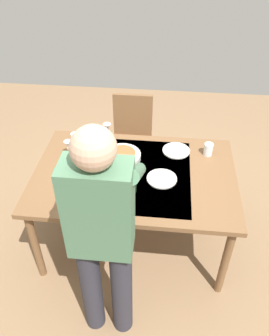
% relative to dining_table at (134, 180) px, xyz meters
% --- Properties ---
extents(ground_plane, '(6.00, 6.00, 0.00)m').
position_rel_dining_table_xyz_m(ground_plane, '(0.00, 0.00, -0.70)').
color(ground_plane, '#846647').
extents(dining_table, '(1.57, 1.06, 0.77)m').
position_rel_dining_table_xyz_m(dining_table, '(0.00, 0.00, 0.00)').
color(dining_table, brown).
rests_on(dining_table, ground_plane).
extents(chair_near, '(0.40, 0.40, 0.91)m').
position_rel_dining_table_xyz_m(chair_near, '(0.12, -0.91, -0.17)').
color(chair_near, '#523019').
rests_on(chair_near, ground_plane).
extents(person_server, '(0.42, 0.61, 1.69)m').
position_rel_dining_table_xyz_m(person_server, '(0.10, 0.79, 0.27)').
color(person_server, '#2D2D38').
rests_on(person_server, ground_plane).
extents(wine_bottle, '(0.07, 0.07, 0.30)m').
position_rel_dining_table_xyz_m(wine_bottle, '(0.00, 0.20, 0.18)').
color(wine_bottle, black).
rests_on(wine_bottle, dining_table).
extents(wine_glass_left, '(0.07, 0.07, 0.15)m').
position_rel_dining_table_xyz_m(wine_glass_left, '(0.29, -0.45, 0.17)').
color(wine_glass_left, white).
rests_on(wine_glass_left, dining_table).
extents(wine_glass_right, '(0.07, 0.07, 0.15)m').
position_rel_dining_table_xyz_m(wine_glass_right, '(0.55, -0.16, 0.17)').
color(wine_glass_right, white).
rests_on(wine_glass_right, dining_table).
extents(water_cup_near_left, '(0.08, 0.08, 0.10)m').
position_rel_dining_table_xyz_m(water_cup_near_left, '(0.37, -0.33, 0.12)').
color(water_cup_near_left, silver).
rests_on(water_cup_near_left, dining_table).
extents(water_cup_near_right, '(0.07, 0.07, 0.10)m').
position_rel_dining_table_xyz_m(water_cup_near_right, '(-0.58, -0.30, 0.12)').
color(water_cup_near_right, silver).
rests_on(water_cup_near_right, dining_table).
extents(water_cup_far_left, '(0.08, 0.08, 0.11)m').
position_rel_dining_table_xyz_m(water_cup_far_left, '(0.11, 0.08, 0.12)').
color(water_cup_far_left, silver).
rests_on(water_cup_far_left, dining_table).
extents(water_cup_far_right, '(0.08, 0.08, 0.09)m').
position_rel_dining_table_xyz_m(water_cup_far_right, '(0.55, -0.37, 0.11)').
color(water_cup_far_right, silver).
rests_on(water_cup_far_right, dining_table).
extents(serving_bowl_pasta, '(0.30, 0.30, 0.07)m').
position_rel_dining_table_xyz_m(serving_bowl_pasta, '(0.12, -0.17, 0.10)').
color(serving_bowl_pasta, silver).
rests_on(serving_bowl_pasta, dining_table).
extents(side_bowl_salad, '(0.18, 0.18, 0.07)m').
position_rel_dining_table_xyz_m(side_bowl_salad, '(0.17, 0.37, 0.10)').
color(side_bowl_salad, silver).
rests_on(side_bowl_salad, dining_table).
extents(dinner_plate_near, '(0.23, 0.23, 0.01)m').
position_rel_dining_table_xyz_m(dinner_plate_near, '(-0.21, 0.05, 0.08)').
color(dinner_plate_near, silver).
rests_on(dinner_plate_near, dining_table).
extents(dinner_plate_far, '(0.23, 0.23, 0.01)m').
position_rel_dining_table_xyz_m(dinner_plate_far, '(-0.32, -0.32, 0.08)').
color(dinner_plate_far, silver).
rests_on(dinner_plate_far, dining_table).
extents(table_knife, '(0.02, 0.20, 0.00)m').
position_rel_dining_table_xyz_m(table_knife, '(0.57, 0.12, 0.07)').
color(table_knife, silver).
rests_on(table_knife, dining_table).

